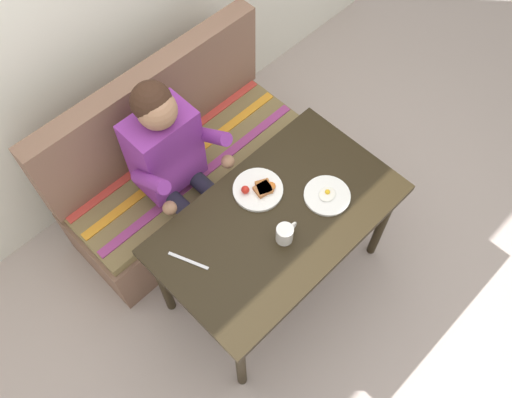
{
  "coord_description": "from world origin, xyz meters",
  "views": [
    {
      "loc": [
        -0.93,
        -0.79,
        2.96
      ],
      "look_at": [
        0.0,
        0.15,
        0.72
      ],
      "focal_mm": 37.82,
      "sensor_mm": 36.0,
      "label": 1
    }
  ],
  "objects_px": {
    "plate_breakfast": "(259,189)",
    "knife": "(188,261)",
    "plate_eggs": "(327,195)",
    "person": "(174,160)",
    "couch": "(182,169)",
    "coffee_mug": "(285,233)",
    "table": "(278,225)"
  },
  "relations": [
    {
      "from": "plate_breakfast",
      "to": "knife",
      "type": "xyz_separation_m",
      "value": [
        -0.49,
        -0.04,
        -0.01
      ]
    },
    {
      "from": "couch",
      "to": "coffee_mug",
      "type": "height_order",
      "value": "couch"
    },
    {
      "from": "person",
      "to": "knife",
      "type": "relative_size",
      "value": 6.06
    },
    {
      "from": "person",
      "to": "plate_eggs",
      "type": "relative_size",
      "value": 5.37
    },
    {
      "from": "table",
      "to": "knife",
      "type": "relative_size",
      "value": 6.0
    },
    {
      "from": "plate_breakfast",
      "to": "table",
      "type": "bearing_deg",
      "value": -102.84
    },
    {
      "from": "couch",
      "to": "knife",
      "type": "xyz_separation_m",
      "value": [
        -0.45,
        -0.63,
        0.4
      ]
    },
    {
      "from": "person",
      "to": "plate_eggs",
      "type": "bearing_deg",
      "value": -59.96
    },
    {
      "from": "person",
      "to": "coffee_mug",
      "type": "relative_size",
      "value": 10.27
    },
    {
      "from": "couch",
      "to": "plate_breakfast",
      "type": "xyz_separation_m",
      "value": [
        0.04,
        -0.59,
        0.41
      ]
    },
    {
      "from": "coffee_mug",
      "to": "knife",
      "type": "height_order",
      "value": "coffee_mug"
    },
    {
      "from": "plate_eggs",
      "to": "coffee_mug",
      "type": "xyz_separation_m",
      "value": [
        -0.31,
        -0.01,
        0.04
      ]
    },
    {
      "from": "plate_eggs",
      "to": "coffee_mug",
      "type": "bearing_deg",
      "value": -177.85
    },
    {
      "from": "person",
      "to": "couch",
      "type": "bearing_deg",
      "value": 51.2
    },
    {
      "from": "couch",
      "to": "coffee_mug",
      "type": "distance_m",
      "value": 0.97
    },
    {
      "from": "plate_breakfast",
      "to": "knife",
      "type": "distance_m",
      "value": 0.49
    },
    {
      "from": "couch",
      "to": "knife",
      "type": "height_order",
      "value": "couch"
    },
    {
      "from": "knife",
      "to": "person",
      "type": "bearing_deg",
      "value": 33.77
    },
    {
      "from": "couch",
      "to": "person",
      "type": "bearing_deg",
      "value": -128.8
    },
    {
      "from": "plate_breakfast",
      "to": "knife",
      "type": "relative_size",
      "value": 1.23
    },
    {
      "from": "person",
      "to": "knife",
      "type": "height_order",
      "value": "person"
    },
    {
      "from": "plate_breakfast",
      "to": "plate_eggs",
      "type": "relative_size",
      "value": 1.09
    },
    {
      "from": "person",
      "to": "coffee_mug",
      "type": "height_order",
      "value": "person"
    },
    {
      "from": "person",
      "to": "plate_breakfast",
      "type": "xyz_separation_m",
      "value": [
        0.18,
        -0.42,
        0.0
      ]
    },
    {
      "from": "coffee_mug",
      "to": "knife",
      "type": "relative_size",
      "value": 0.59
    },
    {
      "from": "coffee_mug",
      "to": "plate_eggs",
      "type": "bearing_deg",
      "value": 2.15
    },
    {
      "from": "person",
      "to": "knife",
      "type": "xyz_separation_m",
      "value": [
        -0.31,
        -0.46,
        -0.01
      ]
    },
    {
      "from": "person",
      "to": "coffee_mug",
      "type": "distance_m",
      "value": 0.69
    },
    {
      "from": "couch",
      "to": "plate_eggs",
      "type": "bearing_deg",
      "value": -73.64
    },
    {
      "from": "plate_breakfast",
      "to": "plate_eggs",
      "type": "bearing_deg",
      "value": -50.33
    },
    {
      "from": "person",
      "to": "plate_breakfast",
      "type": "distance_m",
      "value": 0.46
    },
    {
      "from": "person",
      "to": "knife",
      "type": "distance_m",
      "value": 0.55
    }
  ]
}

